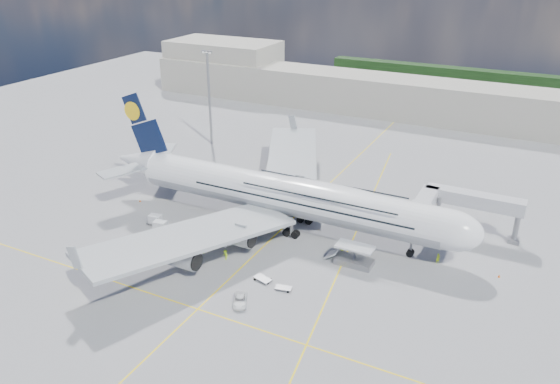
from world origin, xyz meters
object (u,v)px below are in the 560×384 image
at_px(dolly_row_c, 221,232).
at_px(cone_wing_left_outer, 287,175).
at_px(dolly_row_b, 138,243).
at_px(catering_truck_outer, 286,160).
at_px(service_van, 240,300).
at_px(crew_tug, 225,255).
at_px(dolly_row_a, 155,219).
at_px(crew_loader, 342,251).
at_px(baggage_tug, 223,239).
at_px(catering_truck_inner, 306,184).
at_px(cone_wing_left_inner, 252,184).
at_px(cargo_loader, 353,258).
at_px(dolly_nose_far, 263,279).
at_px(crew_nose, 438,258).
at_px(jet_bridge, 454,203).
at_px(light_mast, 209,97).
at_px(crew_van, 355,248).
at_px(cone_wing_right_inner, 218,243).
at_px(cone_nose, 499,276).
at_px(dolly_nose_near, 283,288).
at_px(airliner, 286,195).
at_px(cone_wing_right_outer, 158,260).
at_px(crew_wing, 203,248).
at_px(cone_tail, 140,201).
at_px(dolly_back, 160,226).

relative_size(dolly_row_c, cone_wing_left_outer, 6.94).
distance_m(dolly_row_b, catering_truck_outer, 48.66).
xyz_separation_m(service_van, crew_tug, (-8.89, 10.06, 0.34)).
bearing_deg(dolly_row_a, crew_loader, -1.94).
bearing_deg(baggage_tug, catering_truck_inner, 104.19).
relative_size(dolly_row_b, cone_wing_left_inner, 5.28).
xyz_separation_m(cargo_loader, dolly_nose_far, (-11.60, -11.57, -0.91)).
bearing_deg(crew_nose, jet_bridge, 45.54).
bearing_deg(light_mast, cargo_loader, -36.54).
bearing_deg(dolly_row_a, jet_bridge, 11.87).
distance_m(crew_van, cone_wing_right_inner, 25.25).
bearing_deg(service_van, cone_nose, 10.50).
bearing_deg(dolly_nose_near, service_van, -134.98).
bearing_deg(crew_nose, light_mast, 108.39).
xyz_separation_m(airliner, cone_wing_right_outer, (-14.30, -21.80, -6.60)).
height_order(dolly_nose_near, crew_wing, crew_wing).
xyz_separation_m(crew_loader, cone_wing_left_inner, (-29.65, 19.93, -0.70)).
bearing_deg(airliner, crew_loader, -20.89).
height_order(dolly_row_a, cone_wing_right_inner, dolly_row_a).
xyz_separation_m(dolly_row_c, crew_van, (25.29, 5.09, 0.37)).
distance_m(airliner, catering_truck_outer, 32.44).
height_order(dolly_nose_near, cone_wing_right_outer, cone_wing_right_outer).
bearing_deg(dolly_row_b, baggage_tug, 41.22).
height_order(jet_bridge, cone_wing_left_inner, jet_bridge).
relative_size(airliner, jet_bridge, 4.21).
bearing_deg(catering_truck_inner, light_mast, 171.07).
relative_size(dolly_row_c, cone_tail, 7.79).
height_order(catering_truck_outer, crew_wing, catering_truck_outer).
xyz_separation_m(cone_wing_left_inner, cone_tail, (-17.30, -18.62, -0.04)).
relative_size(baggage_tug, service_van, 0.80).
relative_size(dolly_nose_near, baggage_tug, 0.82).
distance_m(catering_truck_outer, cone_tail, 37.94).
height_order(crew_van, cone_wing_right_outer, crew_van).
bearing_deg(cone_wing_left_outer, dolly_back, -105.01).
relative_size(dolly_nose_far, crew_nose, 1.79).
distance_m(catering_truck_outer, crew_wing, 44.80).
bearing_deg(dolly_row_b, catering_truck_inner, 74.03).
distance_m(crew_van, cone_tail, 48.68).
bearing_deg(dolly_nose_near, jet_bridge, 44.87).
xyz_separation_m(service_van, cone_wing_right_inner, (-13.10, 14.19, -0.36)).
height_order(catering_truck_outer, cone_nose, catering_truck_outer).
distance_m(cargo_loader, crew_loader, 3.37).
bearing_deg(dolly_row_c, cone_wing_left_outer, 112.08).
xyz_separation_m(crew_wing, cone_wing_left_inner, (-7.02, 30.38, -0.73)).
bearing_deg(crew_wing, dolly_nose_far, -103.43).
height_order(light_mast, cone_wing_right_inner, light_mast).
distance_m(jet_bridge, dolly_row_a, 57.63).
distance_m(dolly_nose_far, cone_wing_right_inner, 14.95).
bearing_deg(airliner, light_mast, 139.00).
relative_size(dolly_row_b, crew_tug, 1.60).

